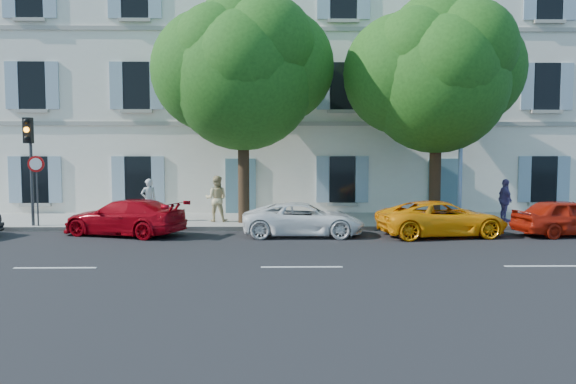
{
  "coord_description": "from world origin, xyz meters",
  "views": [
    {
      "loc": [
        -0.58,
        -17.53,
        2.85
      ],
      "look_at": [
        -0.23,
        2.0,
        1.4
      ],
      "focal_mm": 35.0,
      "sensor_mm": 36.0,
      "label": 1
    }
  ],
  "objects_px": {
    "car_red_hatchback": "(568,217)",
    "tree_left": "(243,78)",
    "car_red_coupe": "(125,217)",
    "pedestrian_c": "(505,200)",
    "car_yellow_supercar": "(442,219)",
    "pedestrian_b": "(216,199)",
    "road_sign": "(37,175)",
    "traffic_light": "(29,148)",
    "tree_right": "(437,82)",
    "car_white_coupe": "(303,219)",
    "street_lamp": "(463,106)",
    "pedestrian_a": "(149,200)"
  },
  "relations": [
    {
      "from": "street_lamp",
      "to": "pedestrian_c",
      "type": "xyz_separation_m",
      "value": [
        1.93,
        0.74,
        -3.47
      ]
    },
    {
      "from": "car_red_coupe",
      "to": "pedestrian_c",
      "type": "height_order",
      "value": "pedestrian_c"
    },
    {
      "from": "tree_right",
      "to": "pedestrian_c",
      "type": "height_order",
      "value": "tree_right"
    },
    {
      "from": "car_white_coupe",
      "to": "car_yellow_supercar",
      "type": "height_order",
      "value": "car_yellow_supercar"
    },
    {
      "from": "traffic_light",
      "to": "tree_right",
      "type": "bearing_deg",
      "value": 2.58
    },
    {
      "from": "pedestrian_b",
      "to": "car_red_coupe",
      "type": "bearing_deg",
      "value": 44.55
    },
    {
      "from": "pedestrian_b",
      "to": "street_lamp",
      "type": "bearing_deg",
      "value": 176.4
    },
    {
      "from": "street_lamp",
      "to": "pedestrian_b",
      "type": "xyz_separation_m",
      "value": [
        -9.0,
        1.07,
        -3.41
      ]
    },
    {
      "from": "car_red_coupe",
      "to": "tree_left",
      "type": "xyz_separation_m",
      "value": [
        3.87,
        2.16,
        4.91
      ]
    },
    {
      "from": "car_white_coupe",
      "to": "tree_left",
      "type": "height_order",
      "value": "tree_left"
    },
    {
      "from": "tree_right",
      "to": "pedestrian_b",
      "type": "bearing_deg",
      "value": 176.44
    },
    {
      "from": "car_white_coupe",
      "to": "car_red_coupe",
      "type": "bearing_deg",
      "value": 88.34
    },
    {
      "from": "pedestrian_a",
      "to": "pedestrian_c",
      "type": "xyz_separation_m",
      "value": [
        13.5,
        -0.37,
        -0.0
      ]
    },
    {
      "from": "traffic_light",
      "to": "road_sign",
      "type": "height_order",
      "value": "traffic_light"
    },
    {
      "from": "car_red_hatchback",
      "to": "car_red_coupe",
      "type": "bearing_deg",
      "value": 78.92
    },
    {
      "from": "tree_left",
      "to": "road_sign",
      "type": "distance_m",
      "value": 8.19
    },
    {
      "from": "car_red_hatchback",
      "to": "tree_left",
      "type": "bearing_deg",
      "value": 67.38
    },
    {
      "from": "car_red_hatchback",
      "to": "road_sign",
      "type": "relative_size",
      "value": 1.45
    },
    {
      "from": "car_red_hatchback",
      "to": "car_yellow_supercar",
      "type": "bearing_deg",
      "value": 81.04
    },
    {
      "from": "car_red_hatchback",
      "to": "tree_left",
      "type": "xyz_separation_m",
      "value": [
        -10.97,
        2.5,
        4.9
      ]
    },
    {
      "from": "traffic_light",
      "to": "pedestrian_c",
      "type": "bearing_deg",
      "value": 2.8
    },
    {
      "from": "car_white_coupe",
      "to": "pedestrian_a",
      "type": "xyz_separation_m",
      "value": [
        -5.76,
        2.75,
        0.41
      ]
    },
    {
      "from": "street_lamp",
      "to": "pedestrian_a",
      "type": "relative_size",
      "value": 4.63
    },
    {
      "from": "road_sign",
      "to": "pedestrian_c",
      "type": "relative_size",
      "value": 1.54
    },
    {
      "from": "tree_right",
      "to": "street_lamp",
      "type": "xyz_separation_m",
      "value": [
        0.81,
        -0.56,
        -0.94
      ]
    },
    {
      "from": "tree_right",
      "to": "car_white_coupe",
      "type": "bearing_deg",
      "value": -156.34
    },
    {
      "from": "car_red_hatchback",
      "to": "pedestrian_b",
      "type": "bearing_deg",
      "value": 67.08
    },
    {
      "from": "car_white_coupe",
      "to": "tree_left",
      "type": "bearing_deg",
      "value": 42.15
    },
    {
      "from": "tree_right",
      "to": "traffic_light",
      "type": "relative_size",
      "value": 2.11
    },
    {
      "from": "car_red_coupe",
      "to": "car_white_coupe",
      "type": "bearing_deg",
      "value": 106.86
    },
    {
      "from": "car_red_coupe",
      "to": "pedestrian_a",
      "type": "xyz_separation_m",
      "value": [
        0.23,
        2.52,
        0.36
      ]
    },
    {
      "from": "street_lamp",
      "to": "pedestrian_a",
      "type": "height_order",
      "value": "street_lamp"
    },
    {
      "from": "tree_left",
      "to": "pedestrian_b",
      "type": "xyz_separation_m",
      "value": [
        -1.06,
        0.31,
        -4.5
      ]
    },
    {
      "from": "tree_right",
      "to": "street_lamp",
      "type": "height_order",
      "value": "tree_right"
    },
    {
      "from": "tree_right",
      "to": "car_yellow_supercar",
      "type": "bearing_deg",
      "value": -99.71
    },
    {
      "from": "traffic_light",
      "to": "road_sign",
      "type": "xyz_separation_m",
      "value": [
        0.21,
        0.03,
        -0.98
      ]
    },
    {
      "from": "street_lamp",
      "to": "car_red_coupe",
      "type": "bearing_deg",
      "value": -173.2
    },
    {
      "from": "road_sign",
      "to": "car_red_hatchback",
      "type": "bearing_deg",
      "value": -5.23
    },
    {
      "from": "traffic_light",
      "to": "pedestrian_b",
      "type": "xyz_separation_m",
      "value": [
        6.48,
        1.17,
        -1.92
      ]
    },
    {
      "from": "tree_right",
      "to": "road_sign",
      "type": "height_order",
      "value": "tree_right"
    },
    {
      "from": "car_red_coupe",
      "to": "tree_right",
      "type": "height_order",
      "value": "tree_right"
    },
    {
      "from": "pedestrian_a",
      "to": "pedestrian_b",
      "type": "distance_m",
      "value": 2.58
    },
    {
      "from": "tree_left",
      "to": "pedestrian_a",
      "type": "xyz_separation_m",
      "value": [
        -3.64,
        0.36,
        -4.55
      ]
    },
    {
      "from": "car_yellow_supercar",
      "to": "pedestrian_a",
      "type": "relative_size",
      "value": 2.6
    },
    {
      "from": "tree_right",
      "to": "pedestrian_b",
      "type": "height_order",
      "value": "tree_right"
    },
    {
      "from": "pedestrian_b",
      "to": "tree_left",
      "type": "bearing_deg",
      "value": 166.95
    },
    {
      "from": "road_sign",
      "to": "car_red_coupe",
      "type": "bearing_deg",
      "value": -21.05
    },
    {
      "from": "car_yellow_supercar",
      "to": "pedestrian_b",
      "type": "relative_size",
      "value": 2.44
    },
    {
      "from": "tree_left",
      "to": "pedestrian_b",
      "type": "bearing_deg",
      "value": 163.8
    },
    {
      "from": "car_red_coupe",
      "to": "car_yellow_supercar",
      "type": "distance_m",
      "value": 10.6
    }
  ]
}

